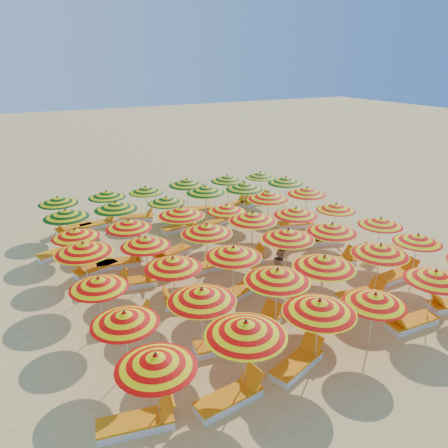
{
  "coord_description": "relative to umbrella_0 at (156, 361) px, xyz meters",
  "views": [
    {
      "loc": [
        -7.66,
        -13.8,
        7.8
      ],
      "look_at": [
        0.0,
        0.5,
        1.6
      ],
      "focal_mm": 35.0,
      "sensor_mm": 36.0,
      "label": 1
    }
  ],
  "objects": [
    {
      "name": "umbrella_22",
      "position": [
        8.53,
        6.4,
        0.04
      ],
      "size": [
        2.31,
        2.31,
        1.96
      ],
      "color": "silver",
      "rests_on": "ground"
    },
    {
      "name": "lounger_22",
      "position": [
        1.39,
        8.27,
        -1.54
      ],
      "size": [
        1.8,
        0.85,
        0.69
      ],
      "rotation": [
        0.0,
        0.0,
        -0.16
      ],
      "color": "white",
      "rests_on": "ground"
    },
    {
      "name": "umbrella_35",
      "position": [
        10.95,
        10.5,
        0.11
      ],
      "size": [
        2.51,
        2.51,
        2.05
      ],
      "color": "silver",
      "rests_on": "ground"
    },
    {
      "name": "lounger_23",
      "position": [
        3.54,
        8.16,
        -1.54
      ],
      "size": [
        1.82,
        1.17,
        0.69
      ],
      "rotation": [
        0.0,
        0.0,
        3.51
      ],
      "color": "white",
      "rests_on": "ground"
    },
    {
      "name": "lounger_1",
      "position": [
        1.7,
        -0.24,
        -1.54
      ],
      "size": [
        1.79,
        0.77,
        0.69
      ],
      "rotation": [
        0.0,
        0.0,
        0.11
      ],
      "color": "white",
      "rests_on": "ground"
    },
    {
      "name": "lounger_10",
      "position": [
        2.62,
        4.28,
        -1.54
      ],
      "size": [
        1.83,
        1.07,
        0.69
      ],
      "rotation": [
        0.0,
        0.0,
        2.84
      ],
      "color": "white",
      "rests_on": "ground"
    },
    {
      "name": "beachgoer_b",
      "position": [
        6.17,
        4.11,
        -0.99
      ],
      "size": [
        0.69,
        0.8,
        1.4
      ],
      "primitive_type": "imported",
      "rotation": [
        0.0,
        0.0,
        1.31
      ],
      "color": "tan",
      "rests_on": "ground"
    },
    {
      "name": "umbrella_29",
      "position": [
        10.73,
        8.45,
        0.09
      ],
      "size": [
        2.37,
        2.37,
        2.02
      ],
      "color": "silver",
      "rests_on": "ground"
    },
    {
      "name": "lounger_21",
      "position": [
        0.38,
        8.22,
        -1.54
      ],
      "size": [
        1.83,
        1.04,
        0.69
      ],
      "rotation": [
        0.0,
        0.0,
        3.43
      ],
      "color": "white",
      "rests_on": "ground"
    },
    {
      "name": "umbrella_13",
      "position": [
        2.11,
        4.26,
        0.04
      ],
      "size": [
        2.33,
        2.33,
        1.96
      ],
      "color": "silver",
      "rests_on": "ground"
    },
    {
      "name": "umbrella_25",
      "position": [
        1.89,
        8.34,
        0.02
      ],
      "size": [
        2.12,
        2.12,
        1.94
      ],
      "color": "silver",
      "rests_on": "ground"
    },
    {
      "name": "umbrella_32",
      "position": [
        4.41,
        10.83,
        -0.08
      ],
      "size": [
        2.08,
        2.08,
        1.83
      ],
      "color": "silver",
      "rests_on": "ground"
    },
    {
      "name": "umbrella_23",
      "position": [
        10.69,
        6.33,
        -0.08
      ],
      "size": [
        2.29,
        2.29,
        1.83
      ],
      "color": "silver",
      "rests_on": "ground"
    },
    {
      "name": "lounger_17",
      "position": [
        4.82,
        6.35,
        -1.54
      ],
      "size": [
        1.75,
        0.63,
        0.69
      ],
      "rotation": [
        0.0,
        0.0,
        -0.03
      ],
      "color": "white",
      "rests_on": "ground"
    },
    {
      "name": "lounger_3",
      "position": [
        8.16,
        -0.09,
        -1.54
      ],
      "size": [
        1.76,
        0.66,
        0.69
      ],
      "rotation": [
        0.0,
        0.0,
        3.09
      ],
      "color": "white",
      "rests_on": "ground"
    },
    {
      "name": "ground",
      "position": [
        5.31,
        6.32,
        -1.69
      ],
      "size": [
        120.0,
        120.0,
        0.0
      ],
      "primitive_type": "plane",
      "color": "#F5BE6C",
      "rests_on": "ground"
    },
    {
      "name": "umbrella_36",
      "position": [
        -0.06,
        12.95,
        -0.02
      ],
      "size": [
        2.36,
        2.36,
        1.9
      ],
      "color": "silver",
      "rests_on": "ground"
    },
    {
      "name": "umbrella_2",
      "position": [
        4.42,
        -0.07,
        0.12
      ],
      "size": [
        2.35,
        2.35,
        2.06
      ],
      "color": "silver",
      "rests_on": "ground"
    },
    {
      "name": "lounger_13",
      "position": [
        9.04,
        4.26,
        -1.54
      ],
      "size": [
        1.77,
        0.69,
        0.69
      ],
      "rotation": [
        0.0,
        0.0,
        -0.06
      ],
      "color": "white",
      "rests_on": "ground"
    },
    {
      "name": "umbrella_33",
      "position": [
        6.42,
        10.75,
        0.17
      ],
      "size": [
        2.18,
        2.18,
        2.11
      ],
      "color": "silver",
      "rests_on": "ground"
    },
    {
      "name": "lounger_19",
      "position": [
        9.03,
        6.48,
        -1.54
      ],
      "size": [
        1.8,
        0.81,
        0.69
      ],
      "rotation": [
        0.0,
        0.0,
        3.0
      ],
      "color": "white",
      "rests_on": "ground"
    },
    {
      "name": "umbrella_4",
      "position": [
        8.76,
        -0.19,
        -0.01
      ],
      "size": [
        1.84,
        1.84,
        1.91
      ],
      "color": "silver",
      "rests_on": "ground"
    },
    {
      "name": "umbrella_15",
      "position": [
        6.58,
        4.27,
        0.14
      ],
      "size": [
        2.33,
        2.33,
        2.09
      ],
      "color": "silver",
      "rests_on": "ground"
    },
    {
      "name": "lounger_6",
      "position": [
        3.91,
        1.94,
        -1.54
      ],
      "size": [
        1.82,
        1.17,
        0.69
      ],
      "rotation": [
        0.0,
        0.0,
        0.38
      ],
      "color": "white",
      "rests_on": "ground"
    },
    {
      "name": "lounger_5",
      "position": [
        2.6,
        1.68,
        -1.54
      ],
      "size": [
        1.8,
        0.81,
        0.69
      ],
      "rotation": [
        0.0,
        0.0,
        -0.14
      ],
      "color": "white",
      "rests_on": "ground"
    },
    {
      "name": "lounger_18",
      "position": [
        5.92,
        6.28,
        -1.54
      ],
      "size": [
        1.81,
        0.9,
        0.69
      ],
      "rotation": [
        0.0,
        0.0,
        -0.19
      ],
      "color": "white",
      "rests_on": "ground"
    },
    {
      "name": "umbrella_40",
      "position": [
        8.64,
        12.63,
        0.01
      ],
      "size": [
        2.14,
        2.14,
        1.93
      ],
      "color": "silver",
      "rests_on": "ground"
    },
    {
      "name": "umbrella_20",
      "position": [
        4.22,
        6.14,
        0.14
      ],
      "size": [
        2.44,
        2.44,
        2.08
      ],
      "color": "silver",
      "rests_on": "ground"
    },
    {
      "name": "lounger_0",
      "position": [
        -0.5,
        0.06,
        -1.54
      ],
      "size": [
        1.81,
        0.91,
        0.69
      ],
      "rotation": [
        0.0,
        0.0,
        -0.2
      ],
      "color": "white",
      "rests_on": "ground"
    },
    {
      "name": "umbrella_26",
      "position": [
        4.13,
        8.37,
        0.15
      ],
      "size": [
        2.51,
        2.51,
        2.1
      ],
      "color": "silver",
      "rests_on": "ground"
    },
    {
      "name": "umbrella_9",
      "position": [
        6.19,
        1.84,
        0.17
      ],
      "size": [
        2.64,
        2.64,
        2.11
      ],
      "color": "silver",
      "rests_on": "ground"
    },
    {
      "name": "lounger_33",
      "position": [
        10.31,
        12.51,
        -1.54
      ],
      "size": [
        1.83,
        1.06,
        0.69
      ],
      "rotation": [
        0.0,
        0.0,
        0.3
      ],
      "color": "white",
      "rests_on": "ground"
    },
    {
      "name": "umbrella_1",
      "position": [
        2.2,
        -0.08,
        0.17
      ],
      "size": [
        2.59,
        2.59,
        2.11
      ],
      "color": "silver",
      "rests_on": "ground"
    },
    {
      "name": "umbrella_27",
      "position": [
        6.32,
        8.45,
        -0.07
      ],
      "size": [
        2.28,
        2.28,
        1.84
      ],
      "color": "silver",
      "rests_on": "ground"
    },
    {
      "name": "lounger_20",
      "position": [
        10.19,
        6.24,
        -1.54
      ],
      "size": [
        1.82,
        1.03,
        0.69
      ],
      "rotation": [
        0.0,
        0.0,
        -0.28
      ],
      "color": "white",
      "rests_on": "ground"
    },
    {
      "name": "umbrella_31",
      "position": [
        1.99,
        10.59,
        0.1
      ],
      "size": [
        2.33,
        2.33,
        2.03
      ],
      "color": "silver",
      "rests_on": "ground"
    },
    {
      "name": "lounger_29",
      "position": [
        1.66,
        13.02,
        -1.54
      ],
      "size": [
        1.8,
        0.84,
        0.69
      ],
      "rotation": [
        0.0,
        0.0,
        0.16
      ],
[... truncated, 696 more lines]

